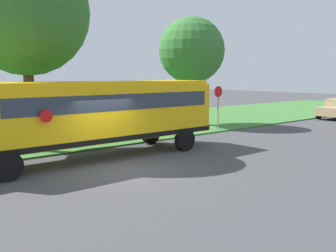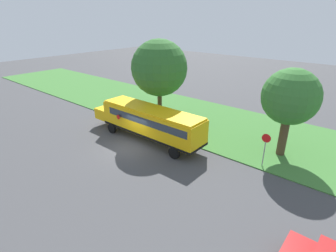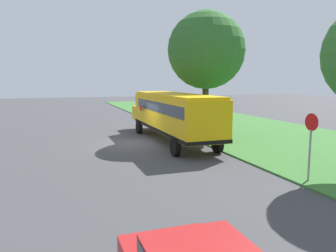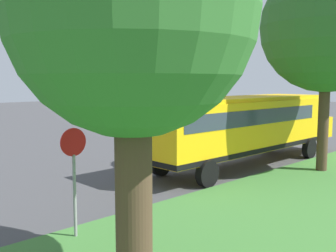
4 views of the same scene
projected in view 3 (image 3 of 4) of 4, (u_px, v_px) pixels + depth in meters
ground_plane at (135, 143)px, 21.01m from camera, size 120.00×120.00×0.00m
grass_verge at (267, 134)px, 24.25m from camera, size 12.00×80.00×0.08m
school_bus at (172, 112)px, 21.30m from camera, size 2.85×12.42×3.16m
oak_tree_beside_bus at (207, 51)px, 23.01m from camera, size 5.45×5.45×8.83m
stop_sign at (310, 139)px, 12.72m from camera, size 0.08×0.68×2.74m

